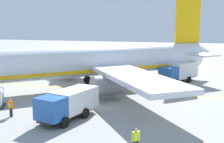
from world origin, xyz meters
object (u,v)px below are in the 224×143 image
object	(u,v)px
airliner_foreground	(88,62)
crew_supervisor	(136,138)
crew_loader_right	(11,106)
service_truck_fuel	(68,103)
service_truck_baggage	(179,71)

from	to	relation	value
airliner_foreground	crew_supervisor	bearing A→B (deg)	-149.60
airliner_foreground	crew_loader_right	distance (m)	13.32
crew_supervisor	crew_loader_right	bearing A→B (deg)	71.89
service_truck_fuel	crew_loader_right	bearing A→B (deg)	99.92
service_truck_fuel	service_truck_baggage	size ratio (longest dim) A/B	0.98
airliner_foreground	service_truck_fuel	xyz separation A→B (m)	(-11.99, -2.89, -1.96)
service_truck_fuel	service_truck_baggage	distance (m)	20.89
airliner_foreground	crew_supervisor	size ratio (longest dim) A/B	20.31
service_truck_fuel	crew_supervisor	size ratio (longest dim) A/B	4.06
service_truck_baggage	airliner_foreground	bearing A→B (deg)	124.06
crew_loader_right	crew_supervisor	bearing A→B (deg)	-108.11
service_truck_baggage	crew_loader_right	xyz separation A→B (m)	(-20.22, 13.13, -0.61)
crew_loader_right	service_truck_fuel	bearing A→B (deg)	-80.08
service_truck_baggage	crew_loader_right	distance (m)	24.12
service_truck_fuel	service_truck_baggage	xyz separation A→B (m)	(19.32, -7.95, 0.12)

